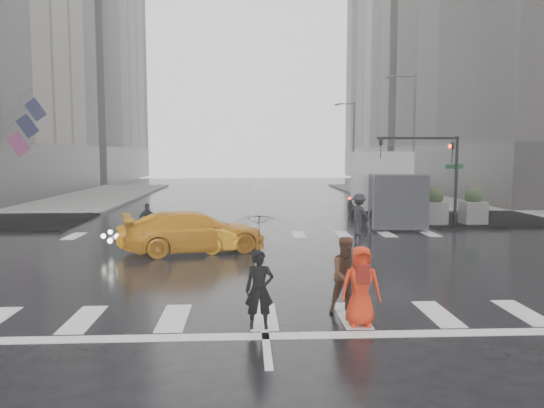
{
  "coord_description": "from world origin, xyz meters",
  "views": [
    {
      "loc": [
        -0.39,
        -17.63,
        3.67
      ],
      "look_at": [
        0.6,
        2.0,
        1.78
      ],
      "focal_mm": 35.0,
      "sensor_mm": 36.0,
      "label": 1
    }
  ],
  "objects": [
    {
      "name": "pedestrian_far_a",
      "position": [
        -4.56,
        5.0,
        0.77
      ],
      "size": [
        0.98,
        0.68,
        1.55
      ],
      "primitive_type": "imported",
      "rotation": [
        0.0,
        0.0,
        3.0
      ],
      "color": "black",
      "rests_on": "ground"
    },
    {
      "name": "planter_west",
      "position": [
        7.0,
        8.2,
        0.98
      ],
      "size": [
        1.1,
        1.1,
        1.8
      ],
      "color": "slate",
      "rests_on": "ground"
    },
    {
      "name": "pedestrian_far_b",
      "position": [
        4.68,
        5.68,
        0.93
      ],
      "size": [
        1.34,
        1.31,
        1.87
      ],
      "primitive_type": "imported",
      "rotation": [
        0.0,
        0.0,
        2.41
      ],
      "color": "black",
      "rests_on": "ground"
    },
    {
      "name": "planter_mid",
      "position": [
        9.0,
        8.2,
        0.98
      ],
      "size": [
        1.1,
        1.1,
        1.8
      ],
      "color": "slate",
      "rests_on": "ground"
    },
    {
      "name": "pedestrian_brown",
      "position": [
        1.94,
        -5.8,
        0.88
      ],
      "size": [
        0.96,
        0.8,
        1.77
      ],
      "primitive_type": "imported",
      "rotation": [
        0.0,
        0.0,
        0.17
      ],
      "color": "#4E2E1C",
      "rests_on": "ground"
    },
    {
      "name": "street_lamp_near",
      "position": [
        10.87,
        18.0,
        4.95
      ],
      "size": [
        2.15,
        0.22,
        9.0
      ],
      "color": "#59595B",
      "rests_on": "ground"
    },
    {
      "name": "street_lamp_far",
      "position": [
        10.87,
        38.0,
        4.95
      ],
      "size": [
        2.15,
        0.22,
        9.0
      ],
      "color": "#59595B",
      "rests_on": "ground"
    },
    {
      "name": "sidewalk_ne",
      "position": [
        19.5,
        17.5,
        0.07
      ],
      "size": [
        35.0,
        35.0,
        0.15
      ],
      "primitive_type": "cube",
      "color": "slate",
      "rests_on": "ground"
    },
    {
      "name": "planter_east",
      "position": [
        11.0,
        8.2,
        0.98
      ],
      "size": [
        1.1,
        1.1,
        1.8
      ],
      "color": "slate",
      "rests_on": "ground"
    },
    {
      "name": "building_ne_far",
      "position": [
        29.0,
        56.0,
        16.27
      ],
      "size": [
        26.05,
        26.05,
        36.0
      ],
      "color": "gray",
      "rests_on": "ground"
    },
    {
      "name": "taxi_mid",
      "position": [
        -2.82,
        2.1,
        0.72
      ],
      "size": [
        4.49,
        1.82,
        1.45
      ],
      "primitive_type": "imported",
      "rotation": [
        0.0,
        0.0,
        1.5
      ],
      "color": "orange",
      "rests_on": "ground"
    },
    {
      "name": "box_truck",
      "position": [
        6.91,
        9.93,
        2.0
      ],
      "size": [
        2.65,
        7.06,
        3.75
      ],
      "rotation": [
        0.0,
        0.0,
        -0.1
      ],
      "color": "silver",
      "rests_on": "ground"
    },
    {
      "name": "road_markings",
      "position": [
        0.0,
        0.0,
        0.01
      ],
      "size": [
        18.0,
        48.0,
        0.01
      ],
      "primitive_type": null,
      "color": "silver",
      "rests_on": "ground"
    },
    {
      "name": "flag_cluster",
      "position": [
        -15.08,
        18.5,
        5.64
      ],
      "size": [
        2.87,
        3.06,
        4.69
      ],
      "color": "#59595B",
      "rests_on": "ground"
    },
    {
      "name": "taxi_rear",
      "position": [
        -2.27,
        2.0,
        0.76
      ],
      "size": [
        5.04,
        3.33,
        1.52
      ],
      "primitive_type": "imported",
      "rotation": [
        0.0,
        0.0,
        1.85
      ],
      "color": "orange",
      "rests_on": "ground"
    },
    {
      "name": "pedestrian_orange",
      "position": [
        2.05,
        -6.71,
        0.86
      ],
      "size": [
        0.86,
        0.58,
        1.71
      ],
      "rotation": [
        0.0,
        0.0,
        -0.05
      ],
      "color": "red",
      "rests_on": "ground"
    },
    {
      "name": "ground",
      "position": [
        0.0,
        0.0,
        0.0
      ],
      "size": [
        120.0,
        120.0,
        0.0
      ],
      "primitive_type": "plane",
      "color": "black",
      "rests_on": "ground"
    },
    {
      "name": "pedestrian_black",
      "position": [
        -0.11,
        -6.8,
        1.61
      ],
      "size": [
        0.96,
        0.98,
        2.43
      ],
      "rotation": [
        0.0,
        0.0,
        0.0
      ],
      "color": "black",
      "rests_on": "ground"
    },
    {
      "name": "building_nw_far",
      "position": [
        -29.0,
        56.0,
        20.19
      ],
      "size": [
        26.05,
        26.05,
        44.0
      ],
      "color": "#5C5A55",
      "rests_on": "ground"
    },
    {
      "name": "traffic_signal_pole",
      "position": [
        9.01,
        8.01,
        3.22
      ],
      "size": [
        4.45,
        0.42,
        4.5
      ],
      "color": "black",
      "rests_on": "ground"
    }
  ]
}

